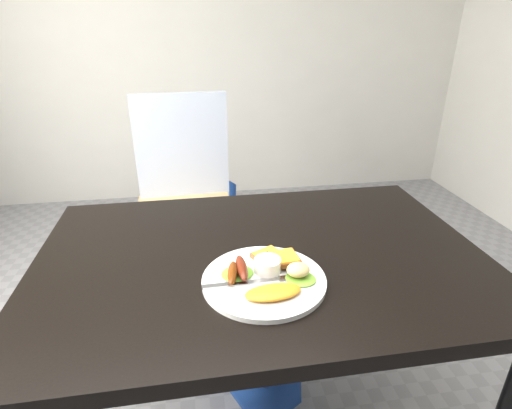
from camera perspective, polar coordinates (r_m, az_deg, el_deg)
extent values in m
cube|color=silver|center=(3.17, -6.90, 25.02)|extent=(4.00, 0.04, 2.70)
cube|color=black|center=(1.10, 0.79, -7.74)|extent=(1.20, 0.80, 0.04)
cube|color=tan|center=(2.00, -9.95, -1.53)|extent=(0.49, 0.49, 0.06)
imported|color=navy|center=(1.82, -4.91, 9.76)|extent=(0.65, 0.46, 1.71)
cylinder|color=white|center=(0.97, 1.15, -10.78)|extent=(0.30, 0.30, 0.01)
ellipsoid|color=#3F821F|center=(0.98, -2.70, -9.79)|extent=(0.09, 0.09, 0.01)
ellipsoid|color=#56932A|center=(0.97, 6.38, -10.48)|extent=(0.10, 0.09, 0.01)
ellipsoid|color=gold|center=(0.91, 2.47, -12.40)|extent=(0.14, 0.07, 0.02)
ellipsoid|color=#672B03|center=(0.95, -3.39, -9.69)|extent=(0.04, 0.10, 0.02)
ellipsoid|color=#602911|center=(0.97, -2.06, -9.02)|extent=(0.03, 0.11, 0.03)
cylinder|color=white|center=(0.98, 1.65, -8.79)|extent=(0.07, 0.07, 0.04)
cube|color=brown|center=(1.04, 1.87, -7.49)|extent=(0.10, 0.10, 0.01)
cube|color=brown|center=(1.01, 4.00, -7.70)|extent=(0.08, 0.08, 0.01)
ellipsoid|color=beige|center=(0.96, 6.04, -9.24)|extent=(0.06, 0.06, 0.03)
cube|color=#ADAFB7|center=(0.95, -2.15, -11.18)|extent=(0.18, 0.02, 0.00)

